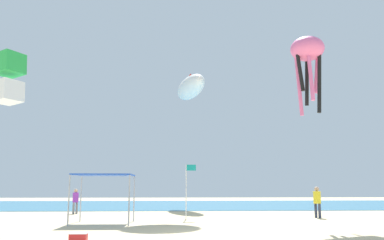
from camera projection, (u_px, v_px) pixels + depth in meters
The scene contains 10 objects.
ground at pixel (207, 237), 15.46m from camera, with size 110.00×110.00×0.10m, color beige.
ocean_strip at pixel (184, 205), 42.33m from camera, with size 110.00×23.02×0.03m, color teal.
canopy_tent at pixel (104, 177), 20.90m from camera, with size 2.97×2.70×2.51m.
person_near_tent at pixel (76, 199), 28.13m from camera, with size 0.41×0.42×1.72m.
person_leftmost at pixel (317, 199), 24.47m from camera, with size 0.44×0.48×1.87m.
banner_flag at pixel (187, 186), 23.59m from camera, with size 0.61×0.06×3.16m.
cooler_box at pixel (78, 238), 13.29m from camera, with size 0.57×0.37×0.35m.
kite_box_green at pixel (8, 78), 24.01m from camera, with size 2.00×1.98×3.06m.
kite_inflatable_white at pixel (191, 87), 38.70m from camera, with size 3.43×7.09×2.43m.
kite_octopus_pink at pixel (307, 53), 20.47m from camera, with size 2.21×2.21×4.03m.
Camera 1 is at (-1.42, -15.95, 1.86)m, focal length 37.50 mm.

